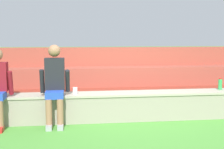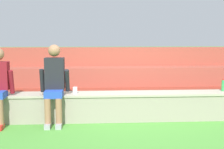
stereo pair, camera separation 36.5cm
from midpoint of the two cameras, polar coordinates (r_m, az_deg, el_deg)
ground_plane at (r=5.73m, az=5.49°, el=-8.84°), size 80.00×80.00×0.00m
stone_seating_wall at (r=5.88m, az=5.18°, el=-5.67°), size 7.92×0.48×0.52m
brick_bleachers at (r=7.37m, az=3.34°, el=-1.25°), size 9.08×1.65×1.29m
person_left_of_center at (r=5.54m, az=-8.72°, el=-1.39°), size 0.52×0.57×1.42m
water_bottle_near_right at (r=6.40m, az=21.36°, el=-1.88°), size 0.08×0.08×0.23m
plastic_cup_left_end at (r=5.72m, az=-5.00°, el=-2.92°), size 0.08×0.08×0.12m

